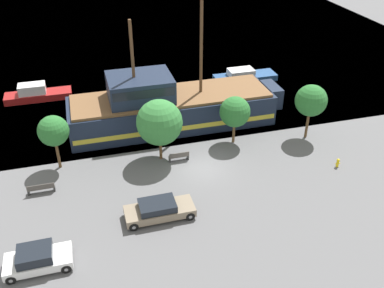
{
  "coord_description": "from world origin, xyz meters",
  "views": [
    {
      "loc": [
        -8.61,
        -27.52,
        20.32
      ],
      "look_at": [
        -0.37,
        2.0,
        1.2
      ],
      "focal_mm": 40.0,
      "sensor_mm": 36.0,
      "label": 1
    }
  ],
  "objects_px": {
    "bench_promenade_east": "(179,156)",
    "moored_boat_outer": "(37,94)",
    "parked_car_curb_mid": "(37,259)",
    "fire_hydrant": "(338,162)",
    "moored_boat_dockside": "(244,76)",
    "bench_promenade_west": "(41,188)",
    "pirate_ship": "(169,106)",
    "parked_car_curb_front": "(159,210)"
  },
  "relations": [
    {
      "from": "pirate_ship",
      "to": "parked_car_curb_front",
      "type": "xyz_separation_m",
      "value": [
        -3.67,
        -12.8,
        -1.29
      ]
    },
    {
      "from": "moored_boat_outer",
      "to": "parked_car_curb_mid",
      "type": "xyz_separation_m",
      "value": [
        0.73,
        -24.61,
        0.06
      ]
    },
    {
      "from": "pirate_ship",
      "to": "bench_promenade_east",
      "type": "distance_m",
      "value": 6.53
    },
    {
      "from": "moored_boat_dockside",
      "to": "fire_hydrant",
      "type": "relative_size",
      "value": 9.63
    },
    {
      "from": "fire_hydrant",
      "to": "bench_promenade_east",
      "type": "xyz_separation_m",
      "value": [
        -12.4,
        4.37,
        0.03
      ]
    },
    {
      "from": "parked_car_curb_front",
      "to": "fire_hydrant",
      "type": "xyz_separation_m",
      "value": [
        15.46,
        2.11,
        -0.26
      ]
    },
    {
      "from": "bench_promenade_west",
      "to": "moored_boat_dockside",
      "type": "bearing_deg",
      "value": 34.85
    },
    {
      "from": "parked_car_curb_mid",
      "to": "fire_hydrant",
      "type": "bearing_deg",
      "value": 11.09
    },
    {
      "from": "bench_promenade_east",
      "to": "moored_boat_outer",
      "type": "bearing_deg",
      "value": 127.14
    },
    {
      "from": "moored_boat_outer",
      "to": "bench_promenade_west",
      "type": "bearing_deg",
      "value": -87.51
    },
    {
      "from": "bench_promenade_west",
      "to": "pirate_ship",
      "type": "bearing_deg",
      "value": 33.5
    },
    {
      "from": "moored_boat_outer",
      "to": "bench_promenade_west",
      "type": "height_order",
      "value": "moored_boat_outer"
    },
    {
      "from": "moored_boat_dockside",
      "to": "parked_car_curb_front",
      "type": "distance_m",
      "value": 25.35
    },
    {
      "from": "moored_boat_dockside",
      "to": "fire_hydrant",
      "type": "distance_m",
      "value": 18.68
    },
    {
      "from": "pirate_ship",
      "to": "parked_car_curb_front",
      "type": "relative_size",
      "value": 4.2
    },
    {
      "from": "pirate_ship",
      "to": "moored_boat_dockside",
      "type": "distance_m",
      "value": 13.55
    },
    {
      "from": "pirate_ship",
      "to": "moored_boat_dockside",
      "type": "xyz_separation_m",
      "value": [
        10.86,
        7.97,
        -1.43
      ]
    },
    {
      "from": "moored_boat_outer",
      "to": "fire_hydrant",
      "type": "height_order",
      "value": "moored_boat_outer"
    },
    {
      "from": "bench_promenade_east",
      "to": "pirate_ship",
      "type": "bearing_deg",
      "value": 84.49
    },
    {
      "from": "pirate_ship",
      "to": "moored_boat_dockside",
      "type": "bearing_deg",
      "value": 36.26
    },
    {
      "from": "moored_boat_outer",
      "to": "parked_car_curb_mid",
      "type": "bearing_deg",
      "value": -88.31
    },
    {
      "from": "pirate_ship",
      "to": "moored_boat_outer",
      "type": "height_order",
      "value": "pirate_ship"
    },
    {
      "from": "moored_boat_dockside",
      "to": "bench_promenade_east",
      "type": "distance_m",
      "value": 18.32
    },
    {
      "from": "moored_boat_outer",
      "to": "parked_car_curb_front",
      "type": "relative_size",
      "value": 1.43
    },
    {
      "from": "parked_car_curb_front",
      "to": "moored_boat_outer",
      "type": "bearing_deg",
      "value": 111.64
    },
    {
      "from": "fire_hydrant",
      "to": "parked_car_curb_front",
      "type": "bearing_deg",
      "value": -172.24
    },
    {
      "from": "parked_car_curb_front",
      "to": "fire_hydrant",
      "type": "height_order",
      "value": "parked_car_curb_front"
    },
    {
      "from": "pirate_ship",
      "to": "fire_hydrant",
      "type": "bearing_deg",
      "value": -42.21
    },
    {
      "from": "moored_boat_outer",
      "to": "parked_car_curb_front",
      "type": "xyz_separation_m",
      "value": [
        8.77,
        -22.11,
        0.03
      ]
    },
    {
      "from": "pirate_ship",
      "to": "bench_promenade_west",
      "type": "xyz_separation_m",
      "value": [
        -11.7,
        -7.74,
        -1.51
      ]
    },
    {
      "from": "pirate_ship",
      "to": "parked_car_curb_mid",
      "type": "bearing_deg",
      "value": -127.46
    },
    {
      "from": "parked_car_curb_mid",
      "to": "fire_hydrant",
      "type": "xyz_separation_m",
      "value": [
        23.51,
        4.61,
        -0.29
      ]
    },
    {
      "from": "parked_car_curb_front",
      "to": "bench_promenade_east",
      "type": "bearing_deg",
      "value": 64.69
    },
    {
      "from": "pirate_ship",
      "to": "parked_car_curb_front",
      "type": "height_order",
      "value": "pirate_ship"
    },
    {
      "from": "parked_car_curb_front",
      "to": "bench_promenade_west",
      "type": "distance_m",
      "value": 9.49
    },
    {
      "from": "moored_boat_dockside",
      "to": "moored_boat_outer",
      "type": "relative_size",
      "value": 1.06
    },
    {
      "from": "parked_car_curb_mid",
      "to": "moored_boat_outer",
      "type": "bearing_deg",
      "value": 91.69
    },
    {
      "from": "parked_car_curb_mid",
      "to": "fire_hydrant",
      "type": "relative_size",
      "value": 5.24
    },
    {
      "from": "parked_car_curb_mid",
      "to": "bench_promenade_east",
      "type": "distance_m",
      "value": 14.29
    },
    {
      "from": "fire_hydrant",
      "to": "pirate_ship",
      "type": "bearing_deg",
      "value": 137.79
    },
    {
      "from": "pirate_ship",
      "to": "bench_promenade_west",
      "type": "relative_size",
      "value": 10.25
    },
    {
      "from": "moored_boat_dockside",
      "to": "parked_car_curb_mid",
      "type": "distance_m",
      "value": 32.43
    }
  ]
}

